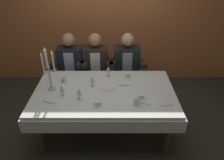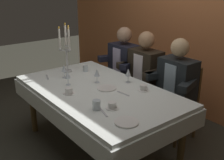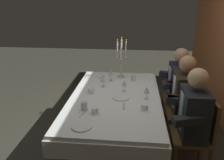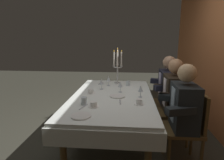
% 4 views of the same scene
% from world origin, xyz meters
% --- Properties ---
extents(ground_plane, '(12.00, 12.00, 0.00)m').
position_xyz_m(ground_plane, '(0.00, 0.00, 0.00)').
color(ground_plane, '#3A392E').
extents(dining_table, '(1.94, 1.14, 0.74)m').
position_xyz_m(dining_table, '(0.00, 0.00, 0.62)').
color(dining_table, white).
rests_on(dining_table, ground_plane).
extents(candelabra, '(0.15, 0.17, 0.62)m').
position_xyz_m(candelabra, '(-0.72, 0.03, 1.02)').
color(candelabra, silver).
rests_on(candelabra, dining_table).
extents(dinner_plate_0, '(0.21, 0.21, 0.01)m').
position_xyz_m(dinner_plate_0, '(0.05, 0.08, 0.75)').
color(dinner_plate_0, white).
rests_on(dinner_plate_0, dining_table).
extents(dinner_plate_1, '(0.21, 0.21, 0.01)m').
position_xyz_m(dinner_plate_1, '(0.76, -0.25, 0.75)').
color(dinner_plate_1, white).
rests_on(dinner_plate_1, dining_table).
extents(wine_glass_0, '(0.07, 0.07, 0.16)m').
position_xyz_m(wine_glass_0, '(-0.54, -0.11, 0.85)').
color(wine_glass_0, silver).
rests_on(wine_glass_0, dining_table).
extents(wine_glass_1, '(0.07, 0.07, 0.16)m').
position_xyz_m(wine_glass_1, '(-0.31, -0.19, 0.85)').
color(wine_glass_1, silver).
rests_on(wine_glass_1, dining_table).
extents(wine_glass_2, '(0.07, 0.07, 0.16)m').
position_xyz_m(wine_glass_2, '(-0.17, 0.11, 0.86)').
color(wine_glass_2, silver).
rests_on(wine_glass_2, dining_table).
extents(wine_glass_3, '(0.07, 0.07, 0.16)m').
position_xyz_m(wine_glass_3, '(0.05, 0.39, 0.85)').
color(wine_glass_3, silver).
rests_on(wine_glass_3, dining_table).
extents(water_tumbler_0, '(0.07, 0.07, 0.09)m').
position_xyz_m(water_tumbler_0, '(0.40, -0.30, 0.79)').
color(water_tumbler_0, silver).
rests_on(water_tumbler_0, dining_table).
extents(water_tumbler_1, '(0.07, 0.07, 0.08)m').
position_xyz_m(water_tumbler_1, '(-0.59, 0.22, 0.78)').
color(water_tumbler_1, silver).
rests_on(water_tumbler_1, dining_table).
extents(coffee_cup_0, '(0.13, 0.12, 0.06)m').
position_xyz_m(coffee_cup_0, '(0.47, -0.17, 0.77)').
color(coffee_cup_0, white).
rests_on(coffee_cup_0, dining_table).
extents(coffee_cup_1, '(0.13, 0.12, 0.06)m').
position_xyz_m(coffee_cup_1, '(-0.08, -0.31, 0.77)').
color(coffee_cup_1, white).
rests_on(coffee_cup_1, dining_table).
extents(coffee_cup_2, '(0.13, 0.12, 0.06)m').
position_xyz_m(coffee_cup_2, '(0.33, 0.36, 0.77)').
color(coffee_cup_2, white).
rests_on(coffee_cup_2, dining_table).
extents(knife_0, '(0.19, 0.07, 0.01)m').
position_xyz_m(knife_0, '(0.49, -0.29, 0.74)').
color(knife_0, '#B7B7BC').
rests_on(knife_0, dining_table).
extents(fork_1, '(0.17, 0.03, 0.01)m').
position_xyz_m(fork_1, '(0.27, 0.13, 0.74)').
color(fork_1, '#B7B7BC').
rests_on(fork_1, dining_table).
extents(spoon_2, '(0.17, 0.07, 0.01)m').
position_xyz_m(spoon_2, '(-0.69, -0.26, 0.74)').
color(spoon_2, '#B7B7BC').
rests_on(spoon_2, dining_table).
extents(seated_diner_0, '(0.63, 0.48, 1.24)m').
position_xyz_m(seated_diner_0, '(-0.60, 0.89, 0.74)').
color(seated_diner_0, brown).
rests_on(seated_diner_0, ground_plane).
extents(seated_diner_1, '(0.63, 0.48, 1.24)m').
position_xyz_m(seated_diner_1, '(-0.17, 0.89, 0.74)').
color(seated_diner_1, brown).
rests_on(seated_diner_1, ground_plane).
extents(seated_diner_2, '(0.63, 0.48, 1.24)m').
position_xyz_m(seated_diner_2, '(0.36, 0.89, 0.74)').
color(seated_diner_2, brown).
rests_on(seated_diner_2, ground_plane).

